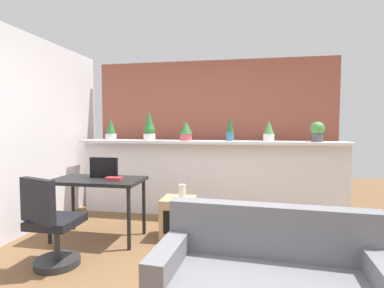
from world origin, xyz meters
The scene contains 17 objects.
ground_plane centered at (0.00, 0.00, 0.00)m, with size 12.00×12.00×0.00m, color brown.
divider_wall centered at (0.00, 2.00, 0.57)m, with size 4.04×0.16×1.13m, color silver.
plant_shelf centered at (0.00, 1.96, 1.15)m, with size 4.04×0.39×0.04m, color silver.
brick_wall_behind centered at (0.00, 2.60, 1.25)m, with size 4.04×0.10×2.50m, color #9E5442.
potted_plant_0 centered at (-1.56, 1.93, 1.34)m, with size 0.17×0.17×0.35m.
potted_plant_1 centered at (-0.93, 1.95, 1.37)m, with size 0.19×0.19×0.47m.
potted_plant_2 centered at (-0.35, 1.99, 1.33)m, with size 0.20×0.20×0.30m.
potted_plant_3 centered at (0.33, 1.99, 1.35)m, with size 0.11×0.11×0.37m.
potted_plant_4 centered at (0.90, 1.99, 1.32)m, with size 0.16×0.16×0.31m.
potted_plant_5 centered at (1.57, 1.96, 1.32)m, with size 0.20×0.20×0.29m.
desk centered at (-1.21, 0.82, 0.67)m, with size 1.10×0.60×0.75m.
tv_monitor centered at (-1.17, 0.90, 0.88)m, with size 0.36×0.04×0.26m, color black.
office_chair centered at (-1.30, 0.03, 0.39)m, with size 0.50×0.50×0.91m.
side_cube_shelf centered at (-0.25, 1.04, 0.25)m, with size 0.40×0.41×0.50m.
vase_on_shelf centered at (-0.21, 1.08, 0.58)m, with size 0.09×0.09×0.17m, color silver.
book_on_desk centered at (-0.98, 0.77, 0.77)m, with size 0.19×0.11×0.04m, color #B22D33.
couch centered at (0.74, -0.48, 0.28)m, with size 1.61×0.86×0.80m.
Camera 1 is at (0.58, -2.55, 1.41)m, focal length 28.05 mm.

